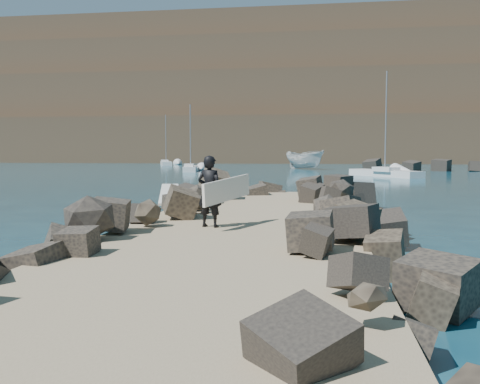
{
  "coord_description": "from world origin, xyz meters",
  "views": [
    {
      "loc": [
        1.99,
        -14.36,
        2.54
      ],
      "look_at": [
        0.0,
        -1.0,
        1.5
      ],
      "focal_mm": 40.0,
      "sensor_mm": 36.0,
      "label": 1
    }
  ],
  "objects_px": {
    "surfboard_resting": "(169,198)",
    "surfer_with_board": "(212,191)",
    "boat_imported": "(305,160)",
    "sailboat_c": "(385,173)"
  },
  "relations": [
    {
      "from": "surfboard_resting",
      "to": "sailboat_c",
      "type": "height_order",
      "value": "sailboat_c"
    },
    {
      "from": "surfer_with_board",
      "to": "sailboat_c",
      "type": "distance_m",
      "value": 42.0
    },
    {
      "from": "boat_imported",
      "to": "surfer_with_board",
      "type": "height_order",
      "value": "boat_imported"
    },
    {
      "from": "surfboard_resting",
      "to": "surfer_with_board",
      "type": "height_order",
      "value": "surfer_with_board"
    },
    {
      "from": "surfboard_resting",
      "to": "surfer_with_board",
      "type": "distance_m",
      "value": 3.94
    },
    {
      "from": "sailboat_c",
      "to": "surfboard_resting",
      "type": "bearing_deg",
      "value": -106.51
    },
    {
      "from": "boat_imported",
      "to": "sailboat_c",
      "type": "distance_m",
      "value": 22.12
    },
    {
      "from": "surfboard_resting",
      "to": "boat_imported",
      "type": "xyz_separation_m",
      "value": [
        2.78,
        58.13,
        0.29
      ]
    },
    {
      "from": "surfboard_resting",
      "to": "boat_imported",
      "type": "relative_size",
      "value": 0.32
    },
    {
      "from": "sailboat_c",
      "to": "boat_imported",
      "type": "bearing_deg",
      "value": 112.33
    }
  ]
}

